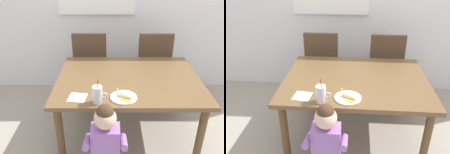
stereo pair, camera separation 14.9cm
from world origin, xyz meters
TOP-DOWN VIEW (x-y plane):
  - ground_plane at (0.00, 0.00)m, footprint 24.00×24.00m
  - dining_table at (0.00, 0.00)m, footprint 1.42×1.08m
  - dining_chair_left at (-0.44, 0.77)m, footprint 0.44×0.45m
  - dining_chair_right at (0.38, 0.75)m, footprint 0.44×0.45m
  - toddler_standing at (-0.21, -0.70)m, footprint 0.33×0.24m
  - milk_cup at (-0.28, -0.46)m, footprint 0.13×0.09m
  - snack_plate at (-0.07, -0.38)m, footprint 0.23×0.23m
  - peeled_banana at (-0.06, -0.40)m, footprint 0.17×0.15m
  - paper_napkin at (-0.46, -0.38)m, footprint 0.17×0.17m

SIDE VIEW (x-z plane):
  - ground_plane at x=0.00m, z-range 0.00..0.00m
  - toddler_standing at x=-0.21m, z-range 0.11..0.95m
  - dining_chair_left at x=-0.44m, z-range 0.06..1.02m
  - dining_chair_right at x=0.38m, z-range 0.06..1.02m
  - dining_table at x=0.00m, z-range 0.27..0.97m
  - paper_napkin at x=-0.46m, z-range 0.70..0.71m
  - snack_plate at x=-0.07m, z-range 0.70..0.71m
  - peeled_banana at x=-0.06m, z-range 0.70..0.77m
  - milk_cup at x=-0.28m, z-range 0.65..0.89m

